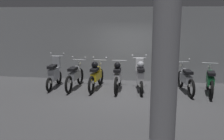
{
  "coord_description": "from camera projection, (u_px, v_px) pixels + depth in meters",
  "views": [
    {
      "loc": [
        0.64,
        -8.92,
        2.76
      ],
      "look_at": [
        -0.63,
        0.53,
        0.75
      ],
      "focal_mm": 42.37,
      "sensor_mm": 36.0,
      "label": 1
    }
  ],
  "objects": [
    {
      "name": "motorbike_slot_6",
      "position": [
        186.0,
        79.0,
        9.48
      ],
      "size": [
        0.58,
        1.94,
        1.15
      ],
      "color": "black",
      "rests_on": "ground"
    },
    {
      "name": "motorbike_slot_3",
      "position": [
        118.0,
        76.0,
        9.77
      ],
      "size": [
        0.56,
        1.95,
        1.08
      ],
      "color": "black",
      "rests_on": "ground"
    },
    {
      "name": "motorbike_slot_1",
      "position": [
        75.0,
        76.0,
        9.97
      ],
      "size": [
        0.59,
        1.95,
        1.15
      ],
      "color": "black",
      "rests_on": "ground"
    },
    {
      "name": "back_wall",
      "position": [
        132.0,
        44.0,
        11.08
      ],
      "size": [
        16.0,
        0.3,
        3.07
      ],
      "primitive_type": "cube",
      "color": "gray",
      "rests_on": "ground"
    },
    {
      "name": "motorbike_slot_4",
      "position": [
        140.0,
        76.0,
        9.6
      ],
      "size": [
        0.59,
        1.68,
        1.29
      ],
      "color": "black",
      "rests_on": "ground"
    },
    {
      "name": "motorbike_slot_0",
      "position": [
        54.0,
        74.0,
        10.1
      ],
      "size": [
        0.59,
        1.68,
        1.29
      ],
      "color": "black",
      "rests_on": "ground"
    },
    {
      "name": "motorbike_slot_2",
      "position": [
        96.0,
        75.0,
        9.88
      ],
      "size": [
        0.59,
        1.95,
        1.15
      ],
      "color": "black",
      "rests_on": "ground"
    },
    {
      "name": "ground_plane",
      "position": [
        128.0,
        94.0,
        9.31
      ],
      "size": [
        80.0,
        80.0,
        0.0
      ],
      "primitive_type": "plane",
      "color": "#4C4C4F"
    },
    {
      "name": "motorbike_slot_7",
      "position": [
        210.0,
        80.0,
        9.27
      ],
      "size": [
        0.56,
        1.94,
        1.03
      ],
      "color": "black",
      "rests_on": "ground"
    },
    {
      "name": "support_pillar",
      "position": [
        165.0,
        73.0,
        5.67
      ],
      "size": [
        0.57,
        0.57,
        3.07
      ],
      "primitive_type": "cylinder",
      "color": "gray",
      "rests_on": "ground"
    },
    {
      "name": "motorbike_slot_5",
      "position": [
        163.0,
        78.0,
        9.51
      ],
      "size": [
        0.59,
        1.95,
        1.15
      ],
      "color": "black",
      "rests_on": "ground"
    }
  ]
}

